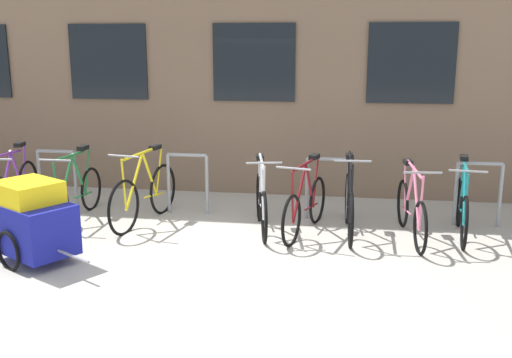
# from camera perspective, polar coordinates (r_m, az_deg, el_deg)

# --- Properties ---
(ground_plane) EXTENTS (42.00, 42.00, 0.00)m
(ground_plane) POSITION_cam_1_polar(r_m,az_deg,el_deg) (6.71, -4.49, -8.06)
(ground_plane) COLOR #B2ADA0
(storefront_building) EXTENTS (28.00, 5.56, 5.52)m
(storefront_building) POSITION_cam_1_polar(r_m,az_deg,el_deg) (12.15, 1.92, 14.57)
(storefront_building) COLOR #7A604C
(storefront_building) RESTS_ON ground
(bike_rack) EXTENTS (6.62, 0.05, 0.89)m
(bike_rack) POSITION_cam_1_polar(r_m,az_deg,el_deg) (8.30, 0.03, -0.05)
(bike_rack) COLOR gray
(bike_rack) RESTS_ON ground
(bicycle_purple) EXTENTS (0.44, 1.77, 1.05)m
(bicycle_purple) POSITION_cam_1_polar(r_m,az_deg,el_deg) (8.91, -22.37, -1.07)
(bicycle_purple) COLOR black
(bicycle_purple) RESTS_ON ground
(bicycle_yellow) EXTENTS (0.49, 1.77, 1.05)m
(bicycle_yellow) POSITION_cam_1_polar(r_m,az_deg,el_deg) (8.20, -10.73, -1.46)
(bicycle_yellow) COLOR black
(bicycle_yellow) RESTS_ON ground
(bicycle_green) EXTENTS (0.44, 1.70, 1.00)m
(bicycle_green) POSITION_cam_1_polar(r_m,az_deg,el_deg) (8.61, -17.12, -1.35)
(bicycle_green) COLOR black
(bicycle_green) RESTS_ON ground
(bicycle_black) EXTENTS (0.44, 1.72, 1.08)m
(bicycle_black) POSITION_cam_1_polar(r_m,az_deg,el_deg) (7.69, 8.99, -2.43)
(bicycle_black) COLOR black
(bicycle_black) RESTS_ON ground
(bicycle_teal) EXTENTS (0.44, 1.65, 1.01)m
(bicycle_teal) POSITION_cam_1_polar(r_m,az_deg,el_deg) (7.95, 19.30, -2.62)
(bicycle_teal) COLOR black
(bicycle_teal) RESTS_ON ground
(bicycle_pink) EXTENTS (0.44, 1.74, 0.99)m
(bicycle_pink) POSITION_cam_1_polar(r_m,az_deg,el_deg) (7.67, 14.76, -2.92)
(bicycle_pink) COLOR black
(bicycle_pink) RESTS_ON ground
(bicycle_maroon) EXTENTS (0.56, 1.67, 1.00)m
(bicycle_maroon) POSITION_cam_1_polar(r_m,az_deg,el_deg) (7.65, 4.79, -2.55)
(bicycle_maroon) COLOR black
(bicycle_maroon) RESTS_ON ground
(bicycle_silver) EXTENTS (0.51, 1.63, 1.02)m
(bicycle_silver) POSITION_cam_1_polar(r_m,az_deg,el_deg) (7.75, 0.53, -2.28)
(bicycle_silver) COLOR black
(bicycle_silver) RESTS_ON ground
(bike_trailer) EXTENTS (1.41, 1.01, 0.93)m
(bike_trailer) POSITION_cam_1_polar(r_m,az_deg,el_deg) (7.05, -20.74, -3.76)
(bike_trailer) COLOR navy
(bike_trailer) RESTS_ON ground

